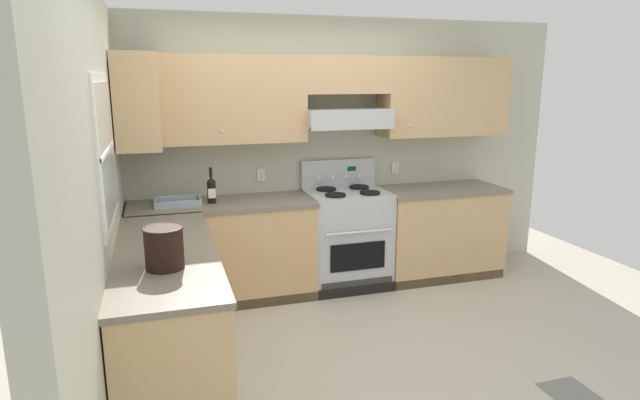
# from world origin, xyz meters

# --- Properties ---
(ground_plane) EXTENTS (7.04, 7.04, 0.00)m
(ground_plane) POSITION_xyz_m (0.00, 0.00, 0.00)
(ground_plane) COLOR #B2AA99
(floor_accent_tile) EXTENTS (0.30, 0.30, 0.01)m
(floor_accent_tile) POSITION_xyz_m (1.20, -0.93, 0.00)
(floor_accent_tile) COLOR slate
(floor_accent_tile) RESTS_ON ground_plane
(wall_back) EXTENTS (4.68, 0.57, 2.55)m
(wall_back) POSITION_xyz_m (0.41, 1.53, 1.48)
(wall_back) COLOR #B7BAA3
(wall_back) RESTS_ON ground_plane
(wall_left) EXTENTS (0.47, 4.00, 2.55)m
(wall_left) POSITION_xyz_m (-1.59, 0.23, 1.34)
(wall_left) COLOR #B7BAA3
(wall_left) RESTS_ON ground_plane
(counter_back_run) EXTENTS (3.60, 0.65, 0.91)m
(counter_back_run) POSITION_xyz_m (0.21, 1.24, 0.45)
(counter_back_run) COLOR tan
(counter_back_run) RESTS_ON ground_plane
(counter_left_run) EXTENTS (0.63, 1.91, 0.91)m
(counter_left_run) POSITION_xyz_m (-1.24, -0.00, 0.45)
(counter_left_run) COLOR tan
(counter_left_run) RESTS_ON ground_plane
(stove) EXTENTS (0.76, 0.62, 1.20)m
(stove) POSITION_xyz_m (0.45, 1.25, 0.48)
(stove) COLOR #B7BABC
(stove) RESTS_ON ground_plane
(wine_bottle) EXTENTS (0.07, 0.08, 0.32)m
(wine_bottle) POSITION_xyz_m (-0.82, 1.25, 1.03)
(wine_bottle) COLOR black
(wine_bottle) RESTS_ON counter_back_run
(bowl) EXTENTS (0.39, 0.27, 0.06)m
(bowl) POSITION_xyz_m (-1.11, 1.27, 0.93)
(bowl) COLOR #9EADB7
(bowl) RESTS_ON counter_back_run
(bucket) EXTENTS (0.23, 0.23, 0.25)m
(bucket) POSITION_xyz_m (-1.25, -0.35, 1.04)
(bucket) COLOR black
(bucket) RESTS_ON counter_left_run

